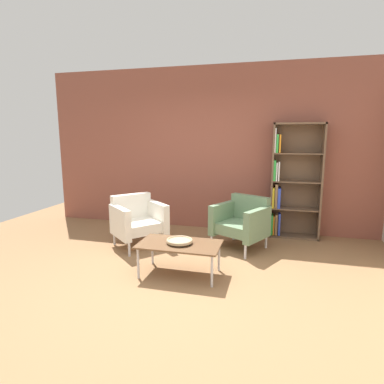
{
  "coord_description": "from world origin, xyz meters",
  "views": [
    {
      "loc": [
        1.04,
        -3.2,
        1.7
      ],
      "look_at": [
        -0.02,
        0.84,
        0.95
      ],
      "focal_mm": 29.58,
      "sensor_mm": 36.0,
      "label": 1
    }
  ],
  "objects": [
    {
      "name": "decorative_bowl",
      "position": [
        -0.04,
        0.33,
        0.43
      ],
      "size": [
        0.32,
        0.32,
        0.05
      ],
      "color": "tan",
      "rests_on": "coffee_table_low"
    },
    {
      "name": "bookshelf_tall",
      "position": [
        1.32,
        2.25,
        0.91
      ],
      "size": [
        0.8,
        0.3,
        1.9
      ],
      "color": "brown",
      "rests_on": "ground_plane"
    },
    {
      "name": "armchair_spare_guest",
      "position": [
        -0.98,
        1.18,
        0.41
      ],
      "size": [
        0.94,
        0.95,
        0.78
      ],
      "rotation": [
        0.0,
        0.0,
        0.86
      ],
      "color": "white",
      "rests_on": "ground_plane"
    },
    {
      "name": "coffee_table_low",
      "position": [
        -0.04,
        0.33,
        0.37
      ],
      "size": [
        1.0,
        0.56,
        0.4
      ],
      "color": "brown",
      "rests_on": "ground_plane"
    },
    {
      "name": "armchair_by_bookshelf",
      "position": [
        0.6,
        1.49,
        0.41
      ],
      "size": [
        0.92,
        0.9,
        0.78
      ],
      "rotation": [
        0.0,
        0.0,
        -0.48
      ],
      "color": "slate",
      "rests_on": "ground_plane"
    },
    {
      "name": "ground_plane",
      "position": [
        0.0,
        0.0,
        0.0
      ],
      "size": [
        8.32,
        8.32,
        0.0
      ],
      "primitive_type": "plane",
      "color": "olive"
    },
    {
      "name": "brick_back_panel",
      "position": [
        0.0,
        2.46,
        1.45
      ],
      "size": [
        6.4,
        0.12,
        2.9
      ],
      "primitive_type": "cube",
      "color": "brown",
      "rests_on": "ground_plane"
    }
  ]
}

